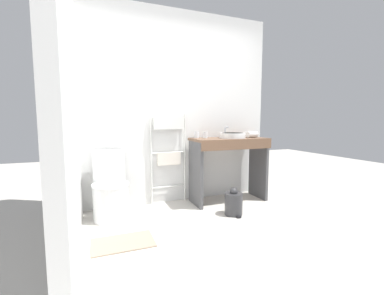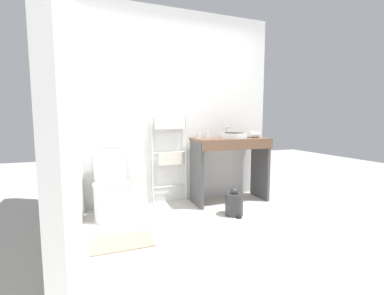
% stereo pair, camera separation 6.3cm
% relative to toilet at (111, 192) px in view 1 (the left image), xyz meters
% --- Properties ---
extents(ground_plane, '(12.00, 12.00, 0.00)m').
position_rel_toilet_xyz_m(ground_plane, '(0.93, -1.14, -0.31)').
color(ground_plane, beige).
extents(wall_back, '(2.74, 0.12, 2.61)m').
position_rel_toilet_xyz_m(wall_back, '(0.93, 0.40, 1.00)').
color(wall_back, white).
rests_on(wall_back, ground_plane).
extents(wall_side, '(0.12, 2.19, 2.61)m').
position_rel_toilet_xyz_m(wall_side, '(-0.38, -0.40, 1.00)').
color(wall_side, white).
rests_on(wall_side, ground_plane).
extents(toilet, '(0.41, 0.55, 0.78)m').
position_rel_toilet_xyz_m(toilet, '(0.00, 0.00, 0.00)').
color(toilet, white).
rests_on(toilet, ground_plane).
extents(towel_radiator, '(0.50, 0.06, 1.22)m').
position_rel_toilet_xyz_m(towel_radiator, '(0.79, 0.28, 0.50)').
color(towel_radiator, white).
rests_on(towel_radiator, ground_plane).
extents(vanity_counter, '(1.03, 0.50, 0.89)m').
position_rel_toilet_xyz_m(vanity_counter, '(1.59, 0.04, 0.30)').
color(vanity_counter, brown).
rests_on(vanity_counter, ground_plane).
extents(sink_basin, '(0.36, 0.36, 0.07)m').
position_rel_toilet_xyz_m(sink_basin, '(1.62, 0.02, 0.62)').
color(sink_basin, white).
rests_on(sink_basin, vanity_counter).
extents(faucet, '(0.02, 0.10, 0.16)m').
position_rel_toilet_xyz_m(faucet, '(1.62, 0.22, 0.68)').
color(faucet, silver).
rests_on(faucet, vanity_counter).
extents(cup_near_wall, '(0.07, 0.07, 0.10)m').
position_rel_toilet_xyz_m(cup_near_wall, '(1.17, 0.22, 0.63)').
color(cup_near_wall, white).
rests_on(cup_near_wall, vanity_counter).
extents(cup_near_edge, '(0.06, 0.06, 0.09)m').
position_rel_toilet_xyz_m(cup_near_edge, '(1.27, 0.16, 0.63)').
color(cup_near_edge, white).
rests_on(cup_near_edge, vanity_counter).
extents(hair_dryer, '(0.19, 0.18, 0.09)m').
position_rel_toilet_xyz_m(hair_dryer, '(1.94, 0.02, 0.63)').
color(hair_dryer, white).
rests_on(hair_dryer, vanity_counter).
extents(trash_bin, '(0.21, 0.25, 0.33)m').
position_rel_toilet_xyz_m(trash_bin, '(1.38, -0.44, -0.17)').
color(trash_bin, '#333335').
rests_on(trash_bin, ground_plane).
extents(bath_mat, '(0.56, 0.36, 0.01)m').
position_rel_toilet_xyz_m(bath_mat, '(0.06, -0.71, -0.30)').
color(bath_mat, gray).
rests_on(bath_mat, ground_plane).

